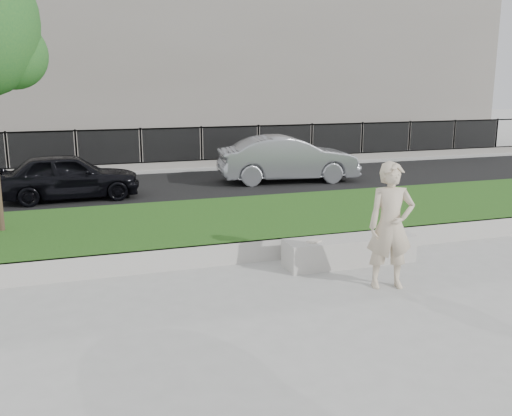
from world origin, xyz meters
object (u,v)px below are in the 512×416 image
object	(u,v)px
stone_bench	(350,251)
car_silver	(288,159)
book	(314,241)
car_dark	(68,176)
man	(391,226)

from	to	relation	value
stone_bench	car_silver	world-z (taller)	car_silver
book	car_silver	world-z (taller)	car_silver
car_dark	car_silver	size ratio (longest dim) A/B	0.85
car_silver	man	bearing A→B (deg)	174.73
man	book	bearing A→B (deg)	137.05
stone_bench	car_silver	bearing A→B (deg)	76.25
stone_bench	man	size ratio (longest dim) A/B	1.19
book	car_silver	bearing A→B (deg)	43.32
man	book	xyz separation A→B (m)	(-0.78, 1.18, -0.51)
book	stone_bench	bearing A→B (deg)	-23.22
car_dark	stone_bench	bearing A→B (deg)	-149.09
stone_bench	car_dark	xyz separation A→B (m)	(-4.77, 7.39, 0.44)
man	book	world-z (taller)	man
man	car_dark	distance (m)	9.90
book	car_dark	bearing A→B (deg)	90.10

